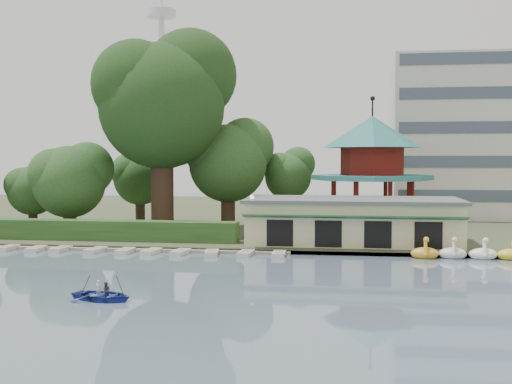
% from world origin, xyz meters
% --- Properties ---
extents(ground_plane, '(220.00, 220.00, 0.00)m').
position_xyz_m(ground_plane, '(0.00, 0.00, 0.00)').
color(ground_plane, slate).
rests_on(ground_plane, ground).
extents(shore, '(220.00, 70.00, 0.40)m').
position_xyz_m(shore, '(0.00, 52.00, 0.20)').
color(shore, '#424930').
rests_on(shore, ground).
extents(embankment, '(220.00, 0.60, 0.30)m').
position_xyz_m(embankment, '(0.00, 17.30, 0.15)').
color(embankment, gray).
rests_on(embankment, ground).
extents(dock, '(34.00, 1.60, 0.24)m').
position_xyz_m(dock, '(-12.00, 17.20, 0.12)').
color(dock, gray).
rests_on(dock, ground).
extents(boathouse, '(18.60, 9.39, 3.90)m').
position_xyz_m(boathouse, '(10.00, 21.97, 2.37)').
color(boathouse, beige).
rests_on(boathouse, shore).
extents(pavilion, '(12.40, 12.40, 13.50)m').
position_xyz_m(pavilion, '(12.00, 32.00, 7.48)').
color(pavilion, beige).
rests_on(pavilion, shore).
extents(broadcast_tower, '(8.00, 8.00, 96.00)m').
position_xyz_m(broadcast_tower, '(-42.00, 140.00, 33.98)').
color(broadcast_tower, silver).
rests_on(broadcast_tower, ground).
extents(hedge, '(30.00, 2.00, 1.80)m').
position_xyz_m(hedge, '(-15.00, 20.50, 1.30)').
color(hedge, '#2D5424').
rests_on(hedge, shore).
extents(lamp_post, '(0.36, 0.36, 4.28)m').
position_xyz_m(lamp_post, '(1.50, 19.00, 3.34)').
color(lamp_post, black).
rests_on(lamp_post, shore).
extents(big_tree, '(13.92, 12.97, 20.67)m').
position_xyz_m(big_tree, '(-8.83, 28.20, 14.11)').
color(big_tree, '#3A281C').
rests_on(big_tree, shore).
extents(small_trees, '(38.88, 16.77, 11.75)m').
position_xyz_m(small_trees, '(-12.16, 30.89, 6.54)').
color(small_trees, '#3A281C').
rests_on(small_trees, shore).
extents(moored_rowboats, '(32.16, 2.79, 0.36)m').
position_xyz_m(moored_rowboats, '(-11.38, 15.80, 0.18)').
color(moored_rowboats, beige).
rests_on(moored_rowboats, ground).
extents(rowboat_with_passengers, '(5.60, 4.58, 2.01)m').
position_xyz_m(rowboat_with_passengers, '(-3.78, -1.28, 0.51)').
color(rowboat_with_passengers, '#2B3C93').
rests_on(rowboat_with_passengers, ground).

